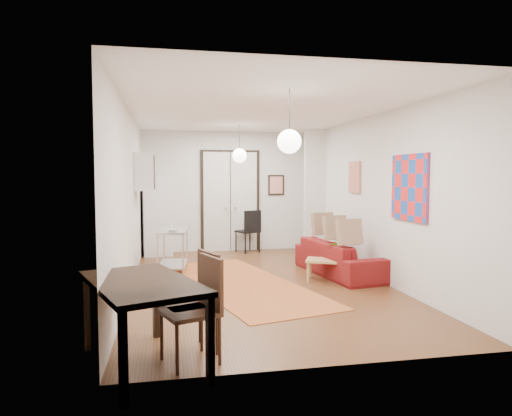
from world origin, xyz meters
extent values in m
plane|color=brown|center=(0.00, 0.00, 0.00)|extent=(7.00, 7.00, 0.00)
cube|color=white|center=(0.00, 0.00, 2.90)|extent=(4.20, 7.00, 0.02)
cube|color=silver|center=(0.00, 3.50, 1.45)|extent=(4.20, 0.02, 2.90)
cube|color=silver|center=(0.00, -3.50, 1.45)|extent=(4.20, 0.02, 2.90)
cube|color=silver|center=(-2.10, 0.00, 1.45)|extent=(0.02, 7.00, 2.90)
cube|color=silver|center=(2.10, 0.00, 1.45)|extent=(0.02, 7.00, 2.90)
cube|color=silver|center=(0.00, 3.46, 1.20)|extent=(1.44, 0.06, 2.50)
cube|color=silver|center=(1.85, 2.55, 1.45)|extent=(0.50, 0.10, 2.90)
cube|color=white|center=(-1.92, 1.50, 1.90)|extent=(0.35, 1.00, 0.70)
cube|color=red|center=(2.08, -1.25, 1.65)|extent=(0.05, 1.00, 1.00)
cube|color=beige|center=(2.08, 0.80, 1.80)|extent=(0.05, 0.50, 0.60)
cube|color=red|center=(1.15, 3.47, 1.60)|extent=(0.40, 0.03, 0.50)
cube|color=#8D5B3B|center=(-2.07, 2.00, 1.95)|extent=(0.03, 0.44, 0.54)
sphere|color=white|center=(0.00, 2.00, 2.25)|extent=(0.30, 0.30, 0.30)
cylinder|color=black|center=(0.00, 2.00, 2.65)|extent=(0.01, 0.01, 0.50)
sphere|color=white|center=(0.00, -2.00, 2.25)|extent=(0.30, 0.30, 0.30)
cylinder|color=black|center=(0.00, -2.00, 2.65)|extent=(0.01, 0.01, 0.50)
cube|color=#B7642D|center=(-0.28, 0.00, 0.01)|extent=(2.53, 4.44, 0.01)
imported|color=maroon|center=(1.61, 0.35, 0.32)|extent=(1.14, 2.26, 0.63)
cube|color=tan|center=(1.27, -0.09, 0.35)|extent=(0.95, 0.76, 0.04)
cube|color=tan|center=(0.90, -0.28, 0.17)|extent=(0.06, 0.06, 0.33)
cube|color=tan|center=(1.64, -0.28, 0.17)|extent=(0.06, 0.06, 0.33)
cube|color=tan|center=(0.90, 0.09, 0.17)|extent=(0.06, 0.06, 0.33)
cube|color=tan|center=(1.64, 0.09, 0.17)|extent=(0.06, 0.06, 0.33)
imported|color=#335F2A|center=(1.37, -0.09, 0.55)|extent=(0.41, 0.39, 0.36)
cube|color=silver|center=(-1.41, 1.12, 0.80)|extent=(0.64, 1.12, 0.04)
cube|color=silver|center=(-1.41, 1.12, 0.16)|extent=(0.60, 1.07, 0.03)
cylinder|color=silver|center=(-1.64, 0.62, 0.40)|extent=(0.04, 0.04, 0.80)
cylinder|color=silver|center=(-1.19, 0.62, 0.40)|extent=(0.04, 0.04, 0.80)
cylinder|color=silver|center=(-1.64, 1.61, 0.40)|extent=(0.04, 0.04, 0.80)
cylinder|color=silver|center=(-1.19, 1.61, 0.40)|extent=(0.04, 0.04, 0.80)
imported|color=beige|center=(-1.41, 0.82, 0.84)|extent=(0.21, 0.21, 0.05)
imported|color=teal|center=(-1.46, 1.37, 0.90)|extent=(0.08, 0.09, 0.17)
cube|color=silver|center=(-1.75, 3.15, 0.91)|extent=(0.73, 0.73, 1.83)
cube|color=black|center=(-1.75, -3.15, 0.81)|extent=(1.33, 1.71, 0.05)
cube|color=black|center=(-2.13, -3.85, 0.39)|extent=(0.08, 0.08, 0.77)
cube|color=black|center=(-1.37, -3.85, 0.39)|extent=(0.08, 0.08, 0.77)
cube|color=black|center=(-2.13, -2.45, 0.39)|extent=(0.08, 0.08, 0.77)
cube|color=black|center=(-1.37, -2.45, 0.39)|extent=(0.08, 0.08, 0.77)
cube|color=#381B11|center=(-1.30, -2.89, 0.49)|extent=(0.63, 0.62, 0.04)
cube|color=#381B11|center=(-1.30, -2.66, 0.77)|extent=(0.20, 0.46, 0.52)
cylinder|color=#381B11|center=(-1.51, -3.11, 0.25)|extent=(0.03, 0.03, 0.49)
cylinder|color=#381B11|center=(-1.09, -3.11, 0.25)|extent=(0.03, 0.03, 0.49)
cylinder|color=#381B11|center=(-1.51, -2.67, 0.25)|extent=(0.03, 0.03, 0.49)
cylinder|color=#381B11|center=(-1.09, -2.67, 0.25)|extent=(0.03, 0.03, 0.49)
cube|color=#381B11|center=(-1.30, -3.15, 0.49)|extent=(0.63, 0.62, 0.04)
cube|color=#381B11|center=(-1.30, -2.92, 0.77)|extent=(0.20, 0.46, 0.52)
cylinder|color=#381B11|center=(-1.51, -3.37, 0.25)|extent=(0.03, 0.03, 0.49)
cylinder|color=#381B11|center=(-1.09, -3.37, 0.25)|extent=(0.03, 0.03, 0.49)
cylinder|color=#381B11|center=(-1.51, -2.93, 0.25)|extent=(0.03, 0.03, 0.49)
cylinder|color=#381B11|center=(-1.09, -2.93, 0.25)|extent=(0.03, 0.03, 0.49)
cube|color=black|center=(0.37, 3.15, 0.50)|extent=(0.61, 0.61, 0.04)
cube|color=black|center=(0.37, 3.36, 0.77)|extent=(0.44, 0.23, 0.50)
cylinder|color=black|center=(0.17, 2.95, 0.25)|extent=(0.03, 0.03, 0.50)
cylinder|color=black|center=(0.58, 2.95, 0.25)|extent=(0.03, 0.03, 0.50)
cylinder|color=black|center=(0.17, 3.35, 0.25)|extent=(0.03, 0.03, 0.50)
cylinder|color=black|center=(0.58, 3.35, 0.25)|extent=(0.03, 0.03, 0.50)
camera|label=1|loc=(-1.50, -7.54, 1.82)|focal=32.00mm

